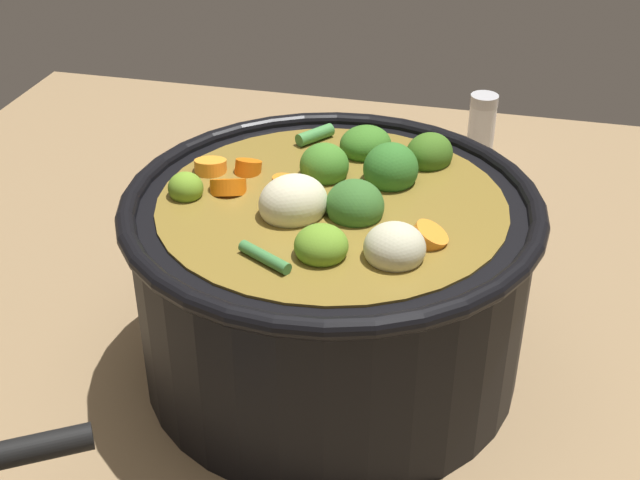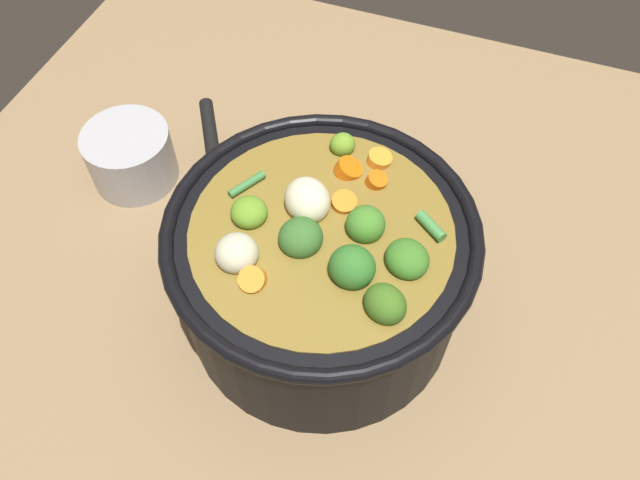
% 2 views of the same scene
% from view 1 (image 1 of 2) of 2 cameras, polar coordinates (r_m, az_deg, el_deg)
% --- Properties ---
extents(ground_plane, '(1.10, 1.10, 0.00)m').
position_cam_1_polar(ground_plane, '(0.73, 0.70, -7.95)').
color(ground_plane, '#8C704C').
extents(cooking_pot, '(0.32, 0.32, 0.18)m').
position_cam_1_polar(cooking_pot, '(0.68, 0.76, -2.51)').
color(cooking_pot, black).
rests_on(cooking_pot, ground_plane).
extents(salt_shaker, '(0.03, 0.03, 0.07)m').
position_cam_1_polar(salt_shaker, '(1.06, 10.65, 7.56)').
color(salt_shaker, silver).
rests_on(salt_shaker, ground_plane).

